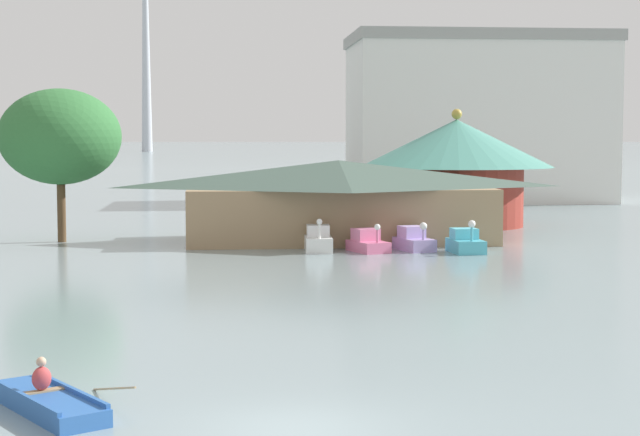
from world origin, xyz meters
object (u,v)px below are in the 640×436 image
(pedal_boat_white, at_px, (318,241))
(shoreline_tree_tall_left, at_px, (60,137))
(pedal_boat_lavender, at_px, (414,241))
(boathouse, at_px, (339,199))
(pedal_boat_cyan, at_px, (465,243))
(background_building_block, at_px, (477,118))
(pedal_boat_pink, at_px, (368,243))
(rowboat_with_rower, at_px, (47,402))
(green_roof_pavilion, at_px, (456,163))

(pedal_boat_white, bearing_deg, shoreline_tree_tall_left, -111.36)
(pedal_boat_lavender, xyz_separation_m, boathouse, (-3.40, 5.21, 1.92))
(pedal_boat_cyan, xyz_separation_m, shoreline_tree_tall_left, (-21.61, 7.48, 5.45))
(pedal_boat_white, distance_m, background_building_block, 44.75)
(pedal_boat_cyan, bearing_deg, pedal_boat_white, -104.47)
(pedal_boat_pink, distance_m, shoreline_tree_tall_left, 18.70)
(pedal_boat_lavender, distance_m, background_building_block, 42.98)
(boathouse, bearing_deg, rowboat_with_rower, -106.29)
(pedal_boat_white, distance_m, shoreline_tree_tall_left, 16.29)
(pedal_boat_pink, distance_m, pedal_boat_lavender, 2.53)
(pedal_boat_lavender, height_order, shoreline_tree_tall_left, shoreline_tree_tall_left)
(pedal_boat_cyan, bearing_deg, rowboat_with_rower, -33.34)
(pedal_boat_white, height_order, pedal_boat_cyan, pedal_boat_white)
(pedal_boat_cyan, distance_m, green_roof_pavilion, 16.58)
(background_building_block, bearing_deg, boathouse, -115.64)
(pedal_boat_pink, xyz_separation_m, pedal_boat_lavender, (2.50, 0.35, 0.04))
(background_building_block, bearing_deg, pedal_boat_cyan, -104.75)
(boathouse, height_order, background_building_block, background_building_block)
(pedal_boat_pink, relative_size, pedal_boat_lavender, 1.01)
(pedal_boat_lavender, distance_m, boathouse, 6.51)
(pedal_boat_pink, bearing_deg, pedal_boat_cyan, 59.26)
(background_building_block, bearing_deg, shoreline_tree_tall_left, -133.72)
(rowboat_with_rower, distance_m, pedal_boat_pink, 32.22)
(pedal_boat_lavender, xyz_separation_m, green_roof_pavilion, (5.58, 14.56, 3.69))
(rowboat_with_rower, relative_size, shoreline_tree_tall_left, 0.46)
(pedal_boat_pink, height_order, pedal_boat_cyan, pedal_boat_cyan)
(pedal_boat_cyan, bearing_deg, pedal_boat_lavender, -122.00)
(rowboat_with_rower, bearing_deg, pedal_boat_lavender, 123.43)
(boathouse, bearing_deg, pedal_boat_lavender, -56.87)
(pedal_boat_white, relative_size, green_roof_pavilion, 0.20)
(pedal_boat_cyan, distance_m, background_building_block, 43.52)
(pedal_boat_pink, relative_size, shoreline_tree_tall_left, 0.32)
(pedal_boat_pink, bearing_deg, background_building_block, 138.72)
(green_roof_pavilion, bearing_deg, background_building_block, 73.06)
(shoreline_tree_tall_left, bearing_deg, boathouse, -3.50)
(pedal_boat_pink, distance_m, green_roof_pavilion, 17.36)
(pedal_boat_white, relative_size, background_building_block, 0.11)
(pedal_boat_cyan, relative_size, boathouse, 0.14)
(pedal_boat_pink, height_order, shoreline_tree_tall_left, shoreline_tree_tall_left)
(pedal_boat_white, distance_m, boathouse, 5.72)
(rowboat_with_rower, relative_size, boathouse, 0.22)
(pedal_boat_white, xyz_separation_m, pedal_boat_lavender, (5.05, -0.06, -0.04))
(green_roof_pavilion, xyz_separation_m, background_building_block, (7.81, 25.65, 3.47))
(pedal_boat_white, relative_size, boathouse, 0.14)
(rowboat_with_rower, height_order, green_roof_pavilion, green_roof_pavilion)
(green_roof_pavilion, bearing_deg, pedal_boat_pink, -118.48)
(rowboat_with_rower, distance_m, green_roof_pavilion, 49.24)
(shoreline_tree_tall_left, bearing_deg, pedal_boat_white, -23.45)
(background_building_block, bearing_deg, green_roof_pavilion, -106.94)
(pedal_boat_lavender, relative_size, green_roof_pavilion, 0.21)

